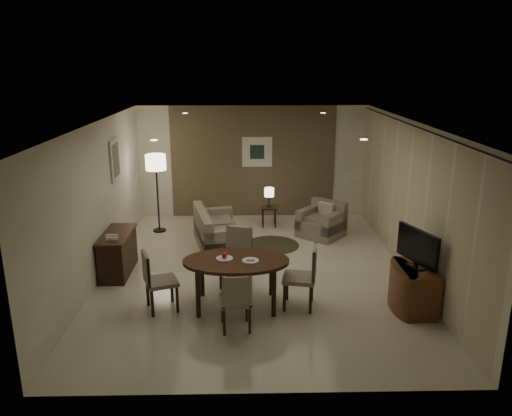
{
  "coord_description": "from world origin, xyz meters",
  "views": [
    {
      "loc": [
        -0.2,
        -8.43,
        3.69
      ],
      "look_at": [
        0.0,
        0.2,
        1.15
      ],
      "focal_mm": 35.0,
      "sensor_mm": 36.0,
      "label": 1
    }
  ],
  "objects_px": {
    "chair_left": "(162,281)",
    "floor_lamp": "(157,194)",
    "side_table": "(269,216)",
    "console_desk": "(118,253)",
    "tv_cabinet": "(415,288)",
    "sofa": "(219,229)",
    "dining_table": "(236,283)",
    "chair_right": "(299,277)",
    "chair_near": "(236,300)",
    "chair_far": "(235,258)",
    "armchair": "(321,220)"
  },
  "relations": [
    {
      "from": "console_desk",
      "to": "dining_table",
      "type": "bearing_deg",
      "value": -31.58
    },
    {
      "from": "dining_table",
      "to": "sofa",
      "type": "relative_size",
      "value": 0.97
    },
    {
      "from": "dining_table",
      "to": "armchair",
      "type": "relative_size",
      "value": 1.93
    },
    {
      "from": "floor_lamp",
      "to": "tv_cabinet",
      "type": "bearing_deg",
      "value": -40.09
    },
    {
      "from": "chair_far",
      "to": "sofa",
      "type": "bearing_deg",
      "value": 118.67
    },
    {
      "from": "dining_table",
      "to": "sofa",
      "type": "xyz_separation_m",
      "value": [
        -0.39,
        2.57,
        0.01
      ]
    },
    {
      "from": "chair_far",
      "to": "console_desk",
      "type": "bearing_deg",
      "value": -177.63
    },
    {
      "from": "chair_right",
      "to": "armchair",
      "type": "height_order",
      "value": "chair_right"
    },
    {
      "from": "chair_right",
      "to": "side_table",
      "type": "xyz_separation_m",
      "value": [
        -0.27,
        4.01,
        -0.27
      ]
    },
    {
      "from": "chair_near",
      "to": "chair_left",
      "type": "height_order",
      "value": "chair_left"
    },
    {
      "from": "chair_left",
      "to": "floor_lamp",
      "type": "height_order",
      "value": "floor_lamp"
    },
    {
      "from": "chair_left",
      "to": "floor_lamp",
      "type": "distance_m",
      "value": 3.81
    },
    {
      "from": "side_table",
      "to": "floor_lamp",
      "type": "xyz_separation_m",
      "value": [
        -2.5,
        -0.32,
        0.65
      ]
    },
    {
      "from": "chair_right",
      "to": "floor_lamp",
      "type": "distance_m",
      "value": 4.63
    },
    {
      "from": "chair_near",
      "to": "chair_far",
      "type": "relative_size",
      "value": 0.9
    },
    {
      "from": "tv_cabinet",
      "to": "chair_near",
      "type": "height_order",
      "value": "chair_near"
    },
    {
      "from": "console_desk",
      "to": "tv_cabinet",
      "type": "xyz_separation_m",
      "value": [
        4.89,
        -1.5,
        -0.03
      ]
    },
    {
      "from": "armchair",
      "to": "floor_lamp",
      "type": "relative_size",
      "value": 0.49
    },
    {
      "from": "chair_far",
      "to": "chair_left",
      "type": "bearing_deg",
      "value": -125.5
    },
    {
      "from": "console_desk",
      "to": "side_table",
      "type": "distance_m",
      "value": 3.89
    },
    {
      "from": "sofa",
      "to": "armchair",
      "type": "bearing_deg",
      "value": -86.91
    },
    {
      "from": "console_desk",
      "to": "armchair",
      "type": "bearing_deg",
      "value": 25.41
    },
    {
      "from": "sofa",
      "to": "armchair",
      "type": "xyz_separation_m",
      "value": [
        2.19,
        0.63,
        -0.02
      ]
    },
    {
      "from": "sofa",
      "to": "armchair",
      "type": "distance_m",
      "value": 2.28
    },
    {
      "from": "chair_right",
      "to": "sofa",
      "type": "distance_m",
      "value": 2.95
    },
    {
      "from": "chair_left",
      "to": "tv_cabinet",
      "type": "bearing_deg",
      "value": -111.77
    },
    {
      "from": "tv_cabinet",
      "to": "chair_left",
      "type": "relative_size",
      "value": 0.95
    },
    {
      "from": "chair_near",
      "to": "chair_far",
      "type": "bearing_deg",
      "value": -95.45
    },
    {
      "from": "console_desk",
      "to": "chair_far",
      "type": "relative_size",
      "value": 1.22
    },
    {
      "from": "dining_table",
      "to": "floor_lamp",
      "type": "relative_size",
      "value": 0.94
    },
    {
      "from": "dining_table",
      "to": "chair_near",
      "type": "height_order",
      "value": "chair_near"
    },
    {
      "from": "chair_near",
      "to": "chair_right",
      "type": "relative_size",
      "value": 0.9
    },
    {
      "from": "sofa",
      "to": "chair_left",
      "type": "bearing_deg",
      "value": 151.36
    },
    {
      "from": "chair_near",
      "to": "dining_table",
      "type": "bearing_deg",
      "value": -96.57
    },
    {
      "from": "tv_cabinet",
      "to": "armchair",
      "type": "bearing_deg",
      "value": 105.57
    },
    {
      "from": "console_desk",
      "to": "side_table",
      "type": "bearing_deg",
      "value": 42.89
    },
    {
      "from": "chair_left",
      "to": "armchair",
      "type": "bearing_deg",
      "value": -62.27
    },
    {
      "from": "chair_near",
      "to": "sofa",
      "type": "distance_m",
      "value": 3.29
    },
    {
      "from": "tv_cabinet",
      "to": "chair_far",
      "type": "xyz_separation_m",
      "value": [
        -2.77,
        0.93,
        0.14
      ]
    },
    {
      "from": "console_desk",
      "to": "side_table",
      "type": "relative_size",
      "value": 2.62
    },
    {
      "from": "console_desk",
      "to": "floor_lamp",
      "type": "xyz_separation_m",
      "value": [
        0.35,
        2.32,
        0.5
      ]
    },
    {
      "from": "tv_cabinet",
      "to": "floor_lamp",
      "type": "height_order",
      "value": "floor_lamp"
    },
    {
      "from": "dining_table",
      "to": "side_table",
      "type": "xyz_separation_m",
      "value": [
        0.7,
        3.97,
        -0.16
      ]
    },
    {
      "from": "tv_cabinet",
      "to": "side_table",
      "type": "xyz_separation_m",
      "value": [
        -2.04,
        4.15,
        -0.12
      ]
    },
    {
      "from": "dining_table",
      "to": "chair_far",
      "type": "xyz_separation_m",
      "value": [
        -0.03,
        0.75,
        0.11
      ]
    },
    {
      "from": "dining_table",
      "to": "floor_lamp",
      "type": "distance_m",
      "value": 4.09
    },
    {
      "from": "sofa",
      "to": "side_table",
      "type": "bearing_deg",
      "value": -50.78
    },
    {
      "from": "dining_table",
      "to": "tv_cabinet",
      "type": "bearing_deg",
      "value": -3.73
    },
    {
      "from": "chair_left",
      "to": "side_table",
      "type": "bearing_deg",
      "value": -44.83
    },
    {
      "from": "dining_table",
      "to": "chair_left",
      "type": "relative_size",
      "value": 1.73
    }
  ]
}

